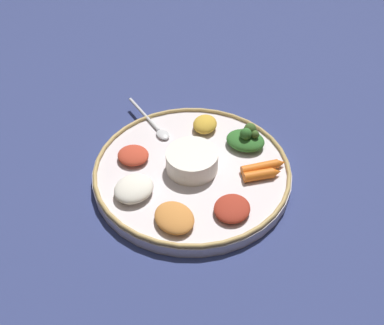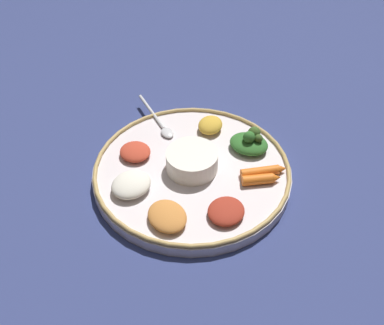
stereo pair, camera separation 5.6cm
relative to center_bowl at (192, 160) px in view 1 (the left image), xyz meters
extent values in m
plane|color=navy|center=(0.00, 0.00, -0.04)|extent=(2.40, 2.40, 0.00)
cylinder|color=silver|center=(0.00, 0.00, -0.03)|extent=(0.37, 0.37, 0.02)
torus|color=tan|center=(0.00, 0.00, -0.02)|extent=(0.37, 0.37, 0.01)
cylinder|color=silver|center=(0.00, 0.00, 0.00)|extent=(0.10, 0.10, 0.04)
cylinder|color=#99471E|center=(0.00, 0.00, 0.01)|extent=(0.09, 0.09, 0.01)
ellipsoid|color=silver|center=(0.10, -0.05, -0.02)|extent=(0.04, 0.04, 0.01)
cylinder|color=silver|center=(0.17, -0.09, -0.02)|extent=(0.12, 0.07, 0.01)
ellipsoid|color=#2D6628|center=(-0.06, -0.11, -0.01)|extent=(0.08, 0.07, 0.02)
sphere|color=#2D6628|center=(-0.06, -0.11, 0.01)|extent=(0.02, 0.02, 0.02)
sphere|color=#385623|center=(-0.06, -0.12, 0.01)|extent=(0.02, 0.02, 0.02)
sphere|color=#385623|center=(-0.08, -0.12, 0.01)|extent=(0.02, 0.02, 0.02)
cylinder|color=orange|center=(-0.12, -0.03, -0.01)|extent=(0.05, 0.05, 0.02)
cone|color=orange|center=(-0.15, -0.06, -0.01)|extent=(0.02, 0.02, 0.02)
cylinder|color=orange|center=(-0.11, -0.06, -0.01)|extent=(0.06, 0.06, 0.02)
cone|color=orange|center=(-0.14, -0.09, -0.01)|extent=(0.02, 0.02, 0.02)
ellipsoid|color=#C67A38|center=(-0.04, 0.13, -0.01)|extent=(0.09, 0.09, 0.02)
ellipsoid|color=#B73D28|center=(0.11, 0.03, -0.01)|extent=(0.07, 0.06, 0.02)
ellipsoid|color=silver|center=(0.06, 0.11, -0.01)|extent=(0.07, 0.08, 0.03)
ellipsoid|color=gold|center=(0.03, -0.12, -0.01)|extent=(0.06, 0.07, 0.03)
ellipsoid|color=maroon|center=(-0.11, 0.06, -0.01)|extent=(0.06, 0.07, 0.02)
camera|label=1|loc=(-0.29, 0.53, 0.56)|focal=41.71mm
camera|label=2|loc=(-0.34, 0.50, 0.56)|focal=41.71mm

